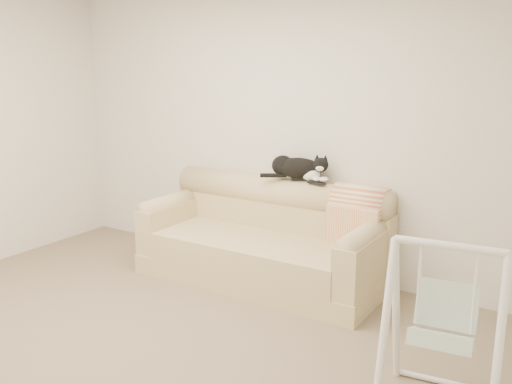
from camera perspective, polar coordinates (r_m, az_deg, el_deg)
ground_plane at (r=4.13m, az=-11.31°, el=-15.51°), size 5.00×5.00×0.00m
room_shell at (r=3.66m, az=-12.39°, el=5.99°), size 5.04×4.04×2.60m
sofa at (r=5.17m, az=0.89°, el=-4.99°), size 2.20×0.93×0.90m
remote_a at (r=5.13m, az=4.55°, el=1.29°), size 0.19×0.11×0.03m
remote_b at (r=5.00m, az=6.07°, el=0.92°), size 0.18×0.07×0.02m
tuxedo_cat at (r=5.11m, az=4.24°, el=2.43°), size 0.62×0.33×0.25m
throw_blanket at (r=4.92m, az=10.31°, el=-1.63°), size 0.46×0.38×0.58m
baby_swing at (r=3.39m, az=18.21°, el=-12.97°), size 0.70×0.73×1.03m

